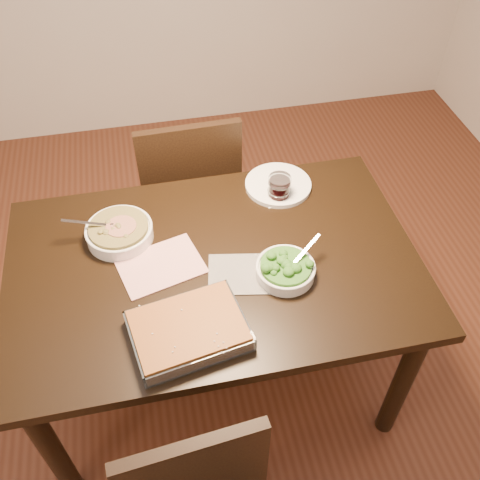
# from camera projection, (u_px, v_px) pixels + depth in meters

# --- Properties ---
(ground) EXTENTS (4.00, 4.00, 0.00)m
(ground) POSITION_uv_depth(u_px,v_px,m) (220.00, 373.00, 2.36)
(ground) COLOR #472114
(ground) RESTS_ON ground
(table) EXTENTS (1.40, 0.90, 0.75)m
(table) POSITION_uv_depth(u_px,v_px,m) (214.00, 280.00, 1.89)
(table) COLOR black
(table) RESTS_ON ground
(magazine_a) EXTENTS (0.32, 0.26, 0.01)m
(magazine_a) POSITION_uv_depth(u_px,v_px,m) (161.00, 266.00, 1.81)
(magazine_a) COLOR #B63441
(magazine_a) RESTS_ON table
(magazine_b) EXTENTS (0.28, 0.22, 0.00)m
(magazine_b) POSITION_uv_depth(u_px,v_px,m) (246.00, 274.00, 1.78)
(magazine_b) COLOR #25252D
(magazine_b) RESTS_ON table
(coaster) EXTENTS (0.10, 0.10, 0.00)m
(coaster) POSITION_uv_depth(u_px,v_px,m) (279.00, 198.00, 2.04)
(coaster) COLOR white
(coaster) RESTS_ON table
(stew_bowl) EXTENTS (0.26, 0.24, 0.09)m
(stew_bowl) POSITION_uv_depth(u_px,v_px,m) (119.00, 231.00, 1.87)
(stew_bowl) COLOR white
(stew_bowl) RESTS_ON table
(broccoli_bowl) EXTENTS (0.21, 0.20, 0.08)m
(broccoli_bowl) POSITION_uv_depth(u_px,v_px,m) (286.00, 269.00, 1.76)
(broccoli_bowl) COLOR white
(broccoli_bowl) RESTS_ON table
(baking_dish) EXTENTS (0.38, 0.30, 0.06)m
(baking_dish) POSITION_uv_depth(u_px,v_px,m) (189.00, 330.00, 1.59)
(baking_dish) COLOR silver
(baking_dish) RESTS_ON table
(wine_tumbler) EXTENTS (0.09, 0.09, 0.10)m
(wine_tumbler) POSITION_uv_depth(u_px,v_px,m) (279.00, 187.00, 2.01)
(wine_tumbler) COLOR black
(wine_tumbler) RESTS_ON coaster
(dinner_plate) EXTENTS (0.26, 0.26, 0.02)m
(dinner_plate) POSITION_uv_depth(u_px,v_px,m) (278.00, 185.00, 2.08)
(dinner_plate) COLOR white
(dinner_plate) RESTS_ON table
(chair_far) EXTENTS (0.44, 0.44, 0.92)m
(chair_far) POSITION_uv_depth(u_px,v_px,m) (189.00, 187.00, 2.45)
(chair_far) COLOR black
(chair_far) RESTS_ON ground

